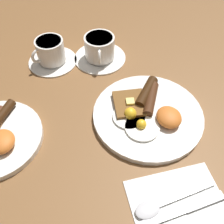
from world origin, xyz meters
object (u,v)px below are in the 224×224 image
at_px(teacup_far, 51,53).
at_px(spoon, 156,206).
at_px(breakfast_plate_near, 147,113).
at_px(knife, 187,208).
at_px(teacup_near, 100,50).

bearing_deg(teacup_far, spoon, -163.40).
height_order(breakfast_plate_near, spoon, breakfast_plate_near).
relative_size(breakfast_plate_near, knife, 1.46).
distance_m(breakfast_plate_near, teacup_far, 0.34).
bearing_deg(knife, breakfast_plate_near, -95.82).
bearing_deg(breakfast_plate_near, spoon, 165.03).
height_order(teacup_near, knife, teacup_near).
height_order(breakfast_plate_near, teacup_near, teacup_near).
relative_size(breakfast_plate_near, teacup_near, 1.75).
height_order(teacup_near, teacup_far, same).
bearing_deg(teacup_near, teacup_far, 82.03).
bearing_deg(breakfast_plate_near, teacup_far, 37.32).
xyz_separation_m(teacup_near, teacup_far, (0.02, 0.14, 0.00)).
height_order(breakfast_plate_near, knife, breakfast_plate_near).
xyz_separation_m(breakfast_plate_near, teacup_near, (0.25, 0.06, 0.02)).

